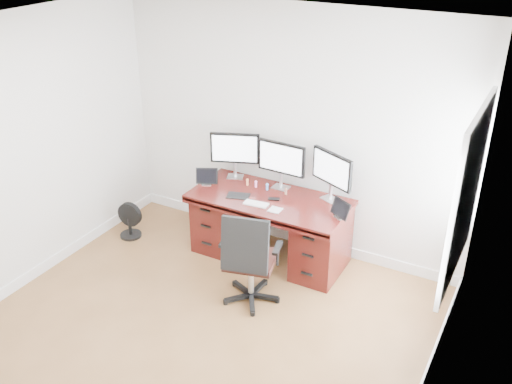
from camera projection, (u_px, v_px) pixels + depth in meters
The scene contains 19 objects.
ground at pixel (174, 357), 4.97m from camera, with size 4.50×4.50×0.00m, color brown.
back_wall at pixel (289, 131), 6.12m from camera, with size 4.00×0.10×2.70m, color silver.
right_wall at pixel (428, 291), 3.59m from camera, with size 0.10×4.50×2.70m.
desk at pixel (270, 225), 6.22m from camera, with size 1.70×0.80×0.75m.
office_chair at pixel (250, 273), 5.52m from camera, with size 0.66×0.66×1.02m.
floor_fan at pixel (129, 221), 6.69m from camera, with size 0.30×0.25×0.43m.
monitor_left at pixel (235, 150), 6.35m from camera, with size 0.52×0.24×0.53m.
monitor_center at pixel (281, 160), 6.10m from camera, with size 0.55×0.15×0.53m.
monitor_right at pixel (332, 170), 5.85m from camera, with size 0.51×0.27×0.53m.
tablet_left at pixel (206, 177), 6.29m from camera, with size 0.24×0.17×0.19m.
tablet_right at pixel (340, 210), 5.62m from camera, with size 0.24×0.18×0.19m.
keyboard at pixel (256, 204), 5.90m from camera, with size 0.26×0.11×0.01m, color white.
trackpad at pixel (275, 210), 5.79m from camera, with size 0.12×0.12×0.01m, color silver.
drawing_tablet at pixel (238, 196), 6.07m from camera, with size 0.24×0.15×0.01m, color black.
phone at pixel (274, 199), 6.00m from camera, with size 0.12×0.06×0.01m, color black.
figurine_orange at pixel (247, 181), 6.29m from camera, with size 0.03×0.03×0.08m.
figurine_pink at pixel (256, 184), 6.24m from camera, with size 0.03×0.03×0.08m.
figurine_blue at pixel (267, 186), 6.18m from camera, with size 0.03×0.03×0.08m.
figurine_brown at pixel (286, 191), 6.09m from camera, with size 0.03×0.03×0.08m.
Camera 1 is at (2.44, -2.98, 3.53)m, focal length 40.00 mm.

